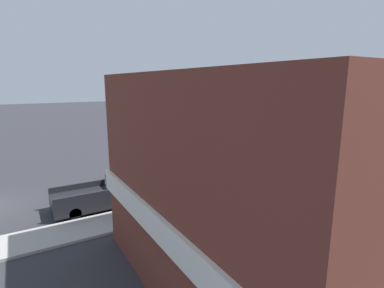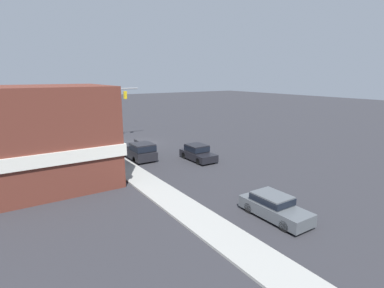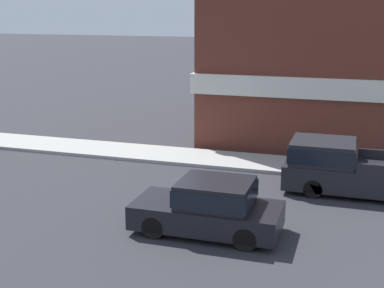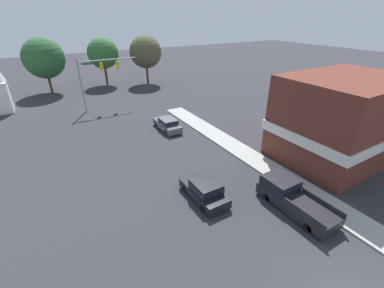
{
  "view_description": "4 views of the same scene",
  "coord_description": "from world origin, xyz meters",
  "views": [
    {
      "loc": [
        20.77,
        2.25,
        7.47
      ],
      "look_at": [
        0.59,
        14.24,
        2.6
      ],
      "focal_mm": 28.0,
      "sensor_mm": 36.0,
      "label": 1
    },
    {
      "loc": [
        15.2,
        35.34,
        8.53
      ],
      "look_at": [
        -0.5,
        11.44,
        1.97
      ],
      "focal_mm": 28.0,
      "sensor_mm": 36.0,
      "label": 2
    },
    {
      "loc": [
        -15.62,
        6.9,
        6.39
      ],
      "look_at": [
        -0.66,
        11.62,
        2.37
      ],
      "focal_mm": 50.0,
      "sensor_mm": 36.0,
      "label": 3
    },
    {
      "loc": [
        -10.42,
        -2.06,
        12.63
      ],
      "look_at": [
        -0.18,
        15.04,
        2.43
      ],
      "focal_mm": 24.0,
      "sensor_mm": 36.0,
      "label": 4
    }
  ],
  "objects": [
    {
      "name": "car_lead",
      "position": [
        -1.64,
        10.75,
        0.82
      ],
      "size": [
        1.95,
        4.28,
        1.6
      ],
      "color": "black",
      "rests_on": "ground"
    },
    {
      "name": "pickup_truck_parked",
      "position": [
        3.23,
        6.91,
        0.9
      ],
      "size": [
        2.14,
        5.79,
        1.83
      ],
      "color": "black",
      "rests_on": "ground"
    },
    {
      "name": "corner_brick_building",
      "position": [
        12.97,
        9.9,
        3.8
      ],
      "size": [
        11.45,
        8.59,
        7.78
      ],
      "color": "brown",
      "rests_on": "ground"
    }
  ]
}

